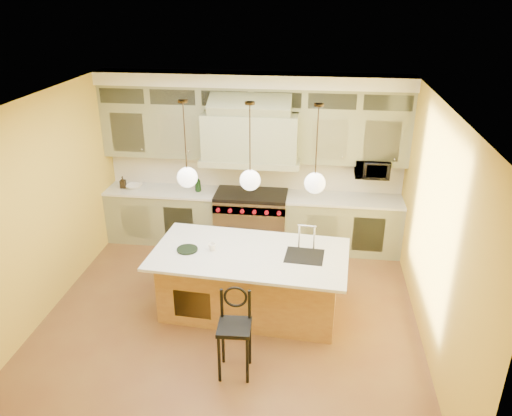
# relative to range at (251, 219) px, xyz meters

# --- Properties ---
(floor) EXTENTS (5.00, 5.00, 0.00)m
(floor) POSITION_rel_range_xyz_m (0.00, -2.14, -0.49)
(floor) COLOR brown
(floor) RESTS_ON ground
(ceiling) EXTENTS (5.00, 5.00, 0.00)m
(ceiling) POSITION_rel_range_xyz_m (0.00, -2.14, 2.41)
(ceiling) COLOR white
(ceiling) RESTS_ON wall_back
(wall_back) EXTENTS (5.00, 0.00, 5.00)m
(wall_back) POSITION_rel_range_xyz_m (0.00, 0.36, 0.96)
(wall_back) COLOR gold
(wall_back) RESTS_ON ground
(wall_front) EXTENTS (5.00, 0.00, 5.00)m
(wall_front) POSITION_rel_range_xyz_m (0.00, -4.64, 0.96)
(wall_front) COLOR gold
(wall_front) RESTS_ON ground
(wall_left) EXTENTS (0.00, 5.00, 5.00)m
(wall_left) POSITION_rel_range_xyz_m (-2.50, -2.14, 0.96)
(wall_left) COLOR gold
(wall_left) RESTS_ON ground
(wall_right) EXTENTS (0.00, 5.00, 5.00)m
(wall_right) POSITION_rel_range_xyz_m (2.50, -2.14, 0.96)
(wall_right) COLOR gold
(wall_right) RESTS_ON ground
(back_cabinetry) EXTENTS (5.00, 0.77, 2.90)m
(back_cabinetry) POSITION_rel_range_xyz_m (0.00, 0.09, 0.94)
(back_cabinetry) COLOR gray
(back_cabinetry) RESTS_ON floor
(range) EXTENTS (1.20, 0.74, 0.96)m
(range) POSITION_rel_range_xyz_m (0.00, 0.00, 0.00)
(range) COLOR silver
(range) RESTS_ON floor
(kitchen_island) EXTENTS (2.65, 1.53, 1.35)m
(kitchen_island) POSITION_rel_range_xyz_m (0.26, -1.91, -0.01)
(kitchen_island) COLOR #956035
(kitchen_island) RESTS_ON floor
(counter_stool) EXTENTS (0.39, 0.39, 1.07)m
(counter_stool) POSITION_rel_range_xyz_m (0.24, -3.14, 0.12)
(counter_stool) COLOR black
(counter_stool) RESTS_ON floor
(microwave) EXTENTS (0.54, 0.37, 0.30)m
(microwave) POSITION_rel_range_xyz_m (1.95, 0.11, 0.96)
(microwave) COLOR black
(microwave) RESTS_ON back_cabinetry
(oil_bottle_a) EXTENTS (0.11, 0.11, 0.28)m
(oil_bottle_a) POSITION_rel_range_xyz_m (-0.91, 0.01, 0.59)
(oil_bottle_a) COLOR black
(oil_bottle_a) RESTS_ON back_cabinetry
(oil_bottle_b) EXTENTS (0.10, 0.10, 0.20)m
(oil_bottle_b) POSITION_rel_range_xyz_m (-2.23, 0.01, 0.56)
(oil_bottle_b) COLOR black
(oil_bottle_b) RESTS_ON back_cabinetry
(fruit_bowl) EXTENTS (0.27, 0.27, 0.07)m
(fruit_bowl) POSITION_rel_range_xyz_m (-2.03, 0.01, 0.49)
(fruit_bowl) COLOR white
(fruit_bowl) RESTS_ON back_cabinetry
(cup) EXTENTS (0.11, 0.11, 0.10)m
(cup) POSITION_rel_range_xyz_m (-0.26, -1.96, 0.48)
(cup) COLOR white
(cup) RESTS_ON kitchen_island
(pendant_left) EXTENTS (0.26, 0.26, 1.11)m
(pendant_left) POSITION_rel_range_xyz_m (-0.55, -1.91, 1.46)
(pendant_left) COLOR #2D2319
(pendant_left) RESTS_ON ceiling
(pendant_center) EXTENTS (0.26, 0.26, 1.11)m
(pendant_center) POSITION_rel_range_xyz_m (0.25, -1.91, 1.46)
(pendant_center) COLOR #2D2319
(pendant_center) RESTS_ON ceiling
(pendant_right) EXTENTS (0.26, 0.26, 1.11)m
(pendant_right) POSITION_rel_range_xyz_m (1.05, -1.91, 1.46)
(pendant_right) COLOR #2D2319
(pendant_right) RESTS_ON ceiling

